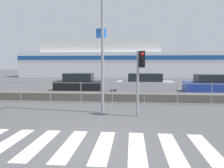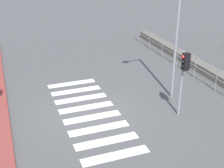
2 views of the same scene
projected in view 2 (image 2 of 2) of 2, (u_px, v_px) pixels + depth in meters
ground_plane at (90, 114)px, 13.09m from camera, size 160.00×160.00×0.00m
crosswalk at (89, 112)px, 13.19m from camera, size 6.75×2.40×0.01m
harbor_fence at (217, 76)px, 14.75m from camera, size 17.75×0.04×1.21m
traffic_light_far at (184, 70)px, 12.12m from camera, size 0.34×0.32×2.74m
streetlamp at (175, 8)px, 12.79m from camera, size 0.32×1.24×6.72m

